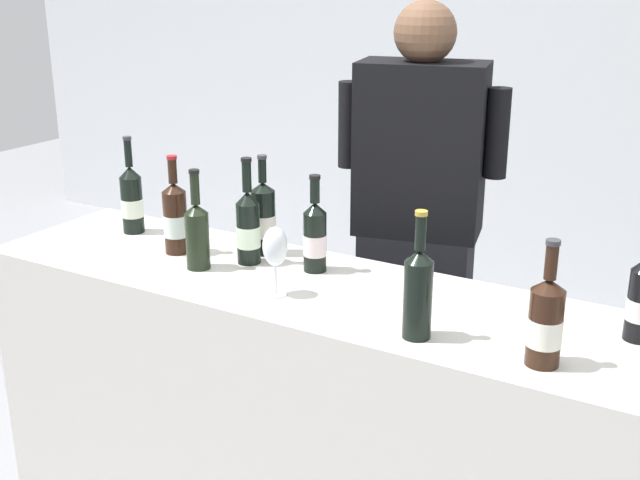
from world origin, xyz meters
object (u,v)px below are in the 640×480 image
at_px(wine_bottle_8, 248,227).
at_px(wine_bottle_10, 418,291).
at_px(wine_bottle_4, 545,322).
at_px(wine_bottle_0, 175,218).
at_px(wine_bottle_1, 197,233).
at_px(wine_glass, 275,249).
at_px(wine_bottle_2, 315,236).
at_px(wine_bottle_9, 132,199).
at_px(wine_bottle_3, 263,218).
at_px(person_server, 416,253).

relative_size(wine_bottle_8, wine_bottle_10, 1.02).
distance_m(wine_bottle_4, wine_bottle_8, 1.05).
xyz_separation_m(wine_bottle_0, wine_bottle_8, (0.27, 0.04, 0.00)).
relative_size(wine_bottle_0, wine_bottle_1, 1.03).
xyz_separation_m(wine_bottle_1, wine_bottle_8, (0.11, 0.12, 0.00)).
xyz_separation_m(wine_bottle_0, wine_glass, (0.49, -0.14, 0.02)).
relative_size(wine_bottle_1, wine_bottle_2, 1.04).
bearing_deg(wine_bottle_4, wine_bottle_9, 170.12).
bearing_deg(wine_bottle_3, person_server, 52.21).
height_order(wine_bottle_0, person_server, person_server).
relative_size(wine_bottle_2, person_server, 0.18).
distance_m(wine_bottle_3, wine_glass, 0.37).
height_order(wine_bottle_0, wine_bottle_9, wine_bottle_9).
height_order(wine_bottle_3, wine_bottle_10, wine_bottle_10).
xyz_separation_m(wine_bottle_0, wine_bottle_4, (1.29, -0.18, -0.01)).
xyz_separation_m(wine_bottle_2, wine_bottle_3, (-0.23, 0.05, 0.01)).
bearing_deg(wine_bottle_1, wine_bottle_0, 152.76).
distance_m(wine_bottle_0, wine_bottle_2, 0.50).
xyz_separation_m(wine_bottle_0, wine_bottle_10, (0.97, -0.20, 0.01)).
distance_m(wine_bottle_3, wine_bottle_8, 0.10).
height_order(wine_bottle_2, person_server, person_server).
height_order(wine_bottle_2, wine_bottle_10, wine_bottle_10).
bearing_deg(wine_bottle_0, wine_bottle_9, 161.63).
distance_m(wine_bottle_9, wine_glass, 0.81).
bearing_deg(wine_bottle_2, wine_bottle_0, -169.72).
height_order(wine_bottle_9, wine_glass, wine_bottle_9).
bearing_deg(person_server, wine_bottle_0, -135.54).
xyz_separation_m(wine_bottle_10, wine_glass, (-0.48, 0.06, 0.01)).
relative_size(wine_bottle_4, wine_glass, 1.53).
distance_m(wine_bottle_4, wine_bottle_10, 0.33).
bearing_deg(wine_bottle_10, wine_bottle_1, 171.93).
height_order(wine_bottle_8, person_server, person_server).
height_order(wine_bottle_3, wine_bottle_9, wine_bottle_9).
height_order(wine_bottle_2, wine_bottle_9, wine_bottle_9).
distance_m(wine_bottle_10, wine_glass, 0.48).
relative_size(wine_bottle_2, wine_bottle_8, 0.89).
xyz_separation_m(wine_bottle_1, wine_bottle_10, (0.81, -0.12, 0.01)).
distance_m(wine_bottle_2, wine_bottle_4, 0.85).
bearing_deg(wine_bottle_0, wine_bottle_10, -11.42).
height_order(wine_bottle_8, wine_glass, wine_bottle_8).
bearing_deg(wine_bottle_8, wine_bottle_1, -132.32).
bearing_deg(wine_bottle_8, person_server, 58.18).
distance_m(wine_bottle_0, wine_bottle_10, 0.99).
relative_size(wine_bottle_3, wine_bottle_9, 0.96).
bearing_deg(wine_bottle_2, wine_glass, -89.77).
bearing_deg(wine_bottle_10, person_server, 113.57).
xyz_separation_m(wine_bottle_10, person_server, (-0.35, 0.80, -0.21)).
distance_m(wine_bottle_0, wine_bottle_4, 1.31).
relative_size(wine_bottle_8, wine_glass, 1.67).
bearing_deg(wine_bottle_8, wine_glass, -39.12).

